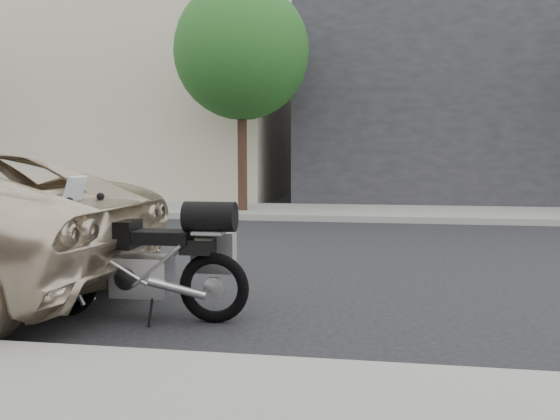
# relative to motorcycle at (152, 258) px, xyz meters

# --- Properties ---
(ground) EXTENTS (120.00, 120.00, 0.00)m
(ground) POSITION_rel_motorcycle_xyz_m (-0.92, -2.82, -0.60)
(ground) COLOR black
(ground) RESTS_ON ground
(far_sidewalk) EXTENTS (44.00, 3.00, 0.15)m
(far_sidewalk) POSITION_rel_motorcycle_xyz_m (-0.92, -9.32, -0.52)
(far_sidewalk) COLOR gray
(far_sidewalk) RESTS_ON ground
(far_building_dark) EXTENTS (16.00, 11.00, 7.00)m
(far_building_dark) POSITION_rel_motorcycle_xyz_m (-7.92, -16.32, 2.90)
(far_building_dark) COLOR #242428
(far_building_dark) RESTS_ON ground
(far_building_cream) EXTENTS (14.00, 11.00, 8.00)m
(far_building_cream) POSITION_rel_motorcycle_xyz_m (8.08, -16.32, 3.40)
(far_building_cream) COLOR #B4AE90
(far_building_cream) RESTS_ON ground
(street_tree_mid) EXTENTS (3.40, 3.40, 5.70)m
(street_tree_mid) POSITION_rel_motorcycle_xyz_m (1.08, -8.82, 3.54)
(street_tree_mid) COLOR #362218
(street_tree_mid) RESTS_ON far_sidewalk
(motorcycle) EXTENTS (2.19, 0.71, 1.38)m
(motorcycle) POSITION_rel_motorcycle_xyz_m (0.00, 0.00, 0.00)
(motorcycle) COLOR black
(motorcycle) RESTS_ON ground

